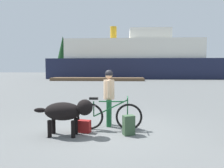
{
  "coord_description": "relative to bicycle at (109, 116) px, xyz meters",
  "views": [
    {
      "loc": [
        0.44,
        -5.41,
        1.69
      ],
      "look_at": [
        0.04,
        1.35,
        1.18
      ],
      "focal_mm": 33.02,
      "sensor_mm": 36.0,
      "label": 1
    }
  ],
  "objects": [
    {
      "name": "dock_pier",
      "position": [
        -3.28,
        23.07,
        -0.2
      ],
      "size": [
        12.81,
        2.62,
        0.4
      ],
      "primitive_type": "cube",
      "color": "brown",
      "rests_on": "ground_plane"
    },
    {
      "name": "pine_tree_far_left",
      "position": [
        -15.34,
        47.15,
        5.8
      ],
      "size": [
        3.55,
        3.55,
        9.94
      ],
      "color": "#4C331E",
      "rests_on": "ground_plane"
    },
    {
      "name": "backpack",
      "position": [
        0.53,
        -0.41,
        -0.15
      ],
      "size": [
        0.33,
        0.29,
        0.5
      ],
      "primitive_type": "cube",
      "rotation": [
        0.0,
        0.0,
        0.37
      ],
      "color": "#334C33",
      "rests_on": "ground_plane"
    },
    {
      "name": "handbag_pannier",
      "position": [
        -0.63,
        -0.27,
        -0.23
      ],
      "size": [
        0.35,
        0.25,
        0.32
      ],
      "primitive_type": "cube",
      "rotation": [
        0.0,
        0.0,
        -0.23
      ],
      "color": "maroon",
      "rests_on": "ground_plane"
    },
    {
      "name": "person_cyclist",
      "position": [
        -0.03,
        0.41,
        0.59
      ],
      "size": [
        0.32,
        0.53,
        1.65
      ],
      "color": "#19592D",
      "rests_on": "ground_plane"
    },
    {
      "name": "ground_plane",
      "position": [
        -0.03,
        -0.15,
        -0.4
      ],
      "size": [
        160.0,
        160.0,
        0.0
      ],
      "primitive_type": "plane",
      "color": "#595B5B"
    },
    {
      "name": "ferry_boat",
      "position": [
        2.03,
        30.53,
        2.74
      ],
      "size": [
        27.99,
        7.86,
        8.88
      ],
      "color": "#191E38",
      "rests_on": "ground_plane"
    },
    {
      "name": "bicycle",
      "position": [
        0.0,
        0.0,
        0.0
      ],
      "size": [
        1.8,
        0.44,
        0.92
      ],
      "color": "black",
      "rests_on": "ground_plane"
    },
    {
      "name": "pine_tree_center",
      "position": [
        2.93,
        48.79,
        5.98
      ],
      "size": [
        3.54,
        3.54,
        10.35
      ],
      "color": "#4C331E",
      "rests_on": "ground_plane"
    },
    {
      "name": "pine_tree_far_right",
      "position": [
        15.42,
        47.08,
        6.02
      ],
      "size": [
        3.91,
        3.91,
        9.44
      ],
      "color": "#4C331E",
      "rests_on": "ground_plane"
    },
    {
      "name": "dog",
      "position": [
        -1.01,
        -0.56,
        0.22
      ],
      "size": [
        1.5,
        0.53,
        0.92
      ],
      "color": "black",
      "rests_on": "ground_plane"
    }
  ]
}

